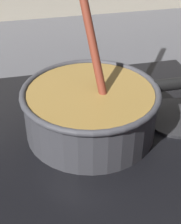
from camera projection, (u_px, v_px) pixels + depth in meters
name	position (u px, v px, depth m)	size (l,w,h in m)	color
ground	(131.00, 185.00, 0.55)	(2.40, 1.60, 0.04)	#4C4C51
hob_plate	(90.00, 133.00, 0.62)	(0.56, 0.48, 0.01)	black
burner_ring	(90.00, 129.00, 0.62)	(0.19, 0.19, 0.01)	#592D0C
spare_burner	(176.00, 117.00, 0.65)	(0.13, 0.13, 0.01)	#262628
cooking_pan	(92.00, 109.00, 0.59)	(0.40, 0.24, 0.32)	#38383D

